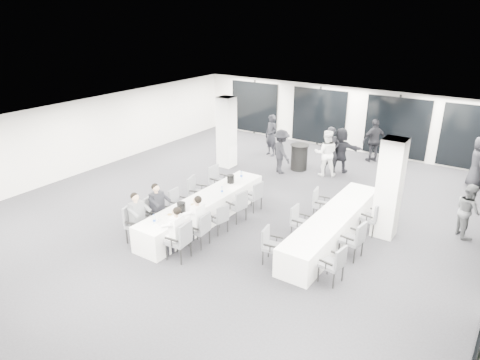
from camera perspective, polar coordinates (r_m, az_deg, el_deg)
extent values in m
cube|color=black|center=(13.51, -0.03, -4.16)|extent=(14.00, 16.00, 0.02)
cube|color=white|center=(12.54, -0.03, 7.52)|extent=(14.00, 16.00, 0.02)
cube|color=beige|center=(17.68, -19.30, 5.78)|extent=(0.02, 16.00, 2.80)
cube|color=beige|center=(19.83, 13.19, 8.07)|extent=(14.00, 0.02, 2.80)
cube|color=black|center=(19.78, 13.10, 7.89)|extent=(13.60, 0.06, 2.50)
cube|color=silver|center=(16.99, -1.81, 6.39)|extent=(0.60, 0.60, 2.80)
cube|color=silver|center=(12.22, 19.27, -1.09)|extent=(0.60, 0.60, 2.80)
cube|color=silver|center=(12.76, -4.74, -3.95)|extent=(0.90, 5.00, 0.75)
cube|color=silver|center=(12.02, 12.26, -6.10)|extent=(0.90, 5.00, 0.75)
cylinder|color=black|center=(16.98, 7.89, 3.02)|extent=(0.64, 0.64, 1.01)
cylinder|color=black|center=(16.82, 7.98, 4.64)|extent=(0.73, 0.73, 0.02)
cube|color=#515258|center=(11.91, -13.52, -5.86)|extent=(0.61, 0.63, 0.09)
cube|color=#515258|center=(11.91, -14.61, -4.40)|extent=(0.18, 0.50, 0.50)
cylinder|color=black|center=(12.30, -13.72, -6.35)|extent=(0.04, 0.04, 0.45)
cylinder|color=black|center=(11.99, -14.86, -7.25)|extent=(0.04, 0.04, 0.45)
cylinder|color=black|center=(12.08, -11.98, -6.74)|extent=(0.04, 0.04, 0.45)
cylinder|color=black|center=(11.77, -13.09, -7.66)|extent=(0.04, 0.04, 0.45)
cube|color=black|center=(12.03, -12.90, -4.53)|extent=(0.37, 0.13, 0.04)
cube|color=black|center=(11.63, -14.33, -5.62)|extent=(0.37, 0.13, 0.04)
cube|color=#515258|center=(12.38, -10.95, -4.59)|extent=(0.57, 0.59, 0.09)
cube|color=#515258|center=(12.38, -11.94, -3.18)|extent=(0.15, 0.50, 0.49)
cylinder|color=black|center=(12.76, -11.12, -5.08)|extent=(0.04, 0.04, 0.44)
cylinder|color=black|center=(12.46, -12.23, -5.87)|extent=(0.04, 0.04, 0.44)
cylinder|color=black|center=(12.54, -9.50, -5.47)|extent=(0.04, 0.04, 0.44)
cylinder|color=black|center=(12.23, -10.60, -6.29)|extent=(0.04, 0.04, 0.44)
cube|color=black|center=(12.50, -10.31, -3.35)|extent=(0.37, 0.10, 0.04)
cube|color=black|center=(12.10, -11.72, -4.32)|extent=(0.37, 0.10, 0.04)
cube|color=#515258|center=(13.00, -8.05, -3.33)|extent=(0.46, 0.48, 0.08)
cube|color=#515258|center=(13.02, -8.83, -2.10)|extent=(0.08, 0.44, 0.44)
cylinder|color=black|center=(13.34, -8.13, -3.76)|extent=(0.03, 0.03, 0.39)
cylinder|color=black|center=(13.08, -9.17, -4.36)|extent=(0.03, 0.03, 0.39)
cylinder|color=black|center=(13.13, -6.83, -4.14)|extent=(0.03, 0.03, 0.39)
cylinder|color=black|center=(12.86, -7.86, -4.76)|extent=(0.03, 0.03, 0.39)
cube|color=black|center=(13.10, -7.44, -2.32)|extent=(0.32, 0.06, 0.04)
cube|color=black|center=(12.77, -8.76, -3.05)|extent=(0.32, 0.06, 0.04)
cube|color=#515258|center=(13.60, -5.55, -1.81)|extent=(0.61, 0.62, 0.09)
cube|color=#515258|center=(13.58, -6.50, -0.56)|extent=(0.19, 0.49, 0.49)
cylinder|color=black|center=(13.96, -5.95, -2.35)|extent=(0.04, 0.04, 0.44)
cylinder|color=black|center=(13.61, -6.71, -3.04)|extent=(0.04, 0.04, 0.44)
cylinder|color=black|center=(13.80, -4.34, -2.60)|extent=(0.04, 0.04, 0.44)
cylinder|color=black|center=(13.44, -5.07, -3.30)|extent=(0.04, 0.04, 0.44)
cube|color=black|center=(13.75, -5.12, -0.70)|extent=(0.36, 0.13, 0.04)
cube|color=black|center=(13.30, -6.06, -1.52)|extent=(0.36, 0.13, 0.04)
cube|color=#515258|center=(14.40, -2.76, -0.32)|extent=(0.51, 0.53, 0.09)
cube|color=#515258|center=(14.43, -3.53, 0.97)|extent=(0.07, 0.50, 0.50)
cylinder|color=black|center=(14.78, -2.90, -0.84)|extent=(0.04, 0.04, 0.45)
cylinder|color=black|center=(14.47, -3.95, -1.38)|extent=(0.04, 0.04, 0.45)
cylinder|color=black|center=(14.54, -1.53, -1.22)|extent=(0.04, 0.04, 0.45)
cylinder|color=black|center=(14.22, -2.57, -1.78)|extent=(0.04, 0.04, 0.45)
cube|color=black|center=(14.53, -2.12, 0.69)|extent=(0.37, 0.05, 0.04)
cube|color=black|center=(14.13, -3.44, 0.04)|extent=(0.37, 0.05, 0.04)
cube|color=#515258|center=(10.93, -8.23, -8.08)|extent=(0.55, 0.57, 0.09)
cube|color=#515258|center=(10.66, -7.26, -7.02)|extent=(0.11, 0.51, 0.50)
cylinder|color=black|center=(10.80, -7.89, -10.10)|extent=(0.04, 0.04, 0.45)
cylinder|color=black|center=(11.10, -6.55, -9.08)|extent=(0.04, 0.04, 0.45)
cylinder|color=black|center=(11.04, -9.76, -9.48)|extent=(0.04, 0.04, 0.45)
cylinder|color=black|center=(11.33, -8.40, -8.50)|extent=(0.04, 0.04, 0.45)
cube|color=black|center=(10.65, -9.16, -7.83)|extent=(0.38, 0.08, 0.04)
cube|color=black|center=(11.03, -7.43, -6.63)|extent=(0.38, 0.08, 0.04)
cube|color=#515258|center=(11.48, -5.52, -6.65)|extent=(0.49, 0.51, 0.08)
cube|color=#515258|center=(11.24, -4.65, -5.71)|extent=(0.09, 0.46, 0.46)
cylinder|color=black|center=(11.35, -5.23, -8.40)|extent=(0.04, 0.04, 0.41)
cylinder|color=black|center=(11.64, -4.09, -7.55)|extent=(0.04, 0.04, 0.41)
cylinder|color=black|center=(11.56, -6.88, -7.87)|extent=(0.04, 0.04, 0.41)
cylinder|color=black|center=(11.84, -5.72, -7.06)|extent=(0.04, 0.04, 0.41)
cube|color=black|center=(11.22, -6.29, -6.40)|extent=(0.34, 0.06, 0.04)
cube|color=black|center=(11.58, -4.84, -5.40)|extent=(0.34, 0.06, 0.04)
cube|color=#515258|center=(12.10, -2.89, -5.20)|extent=(0.51, 0.52, 0.07)
cube|color=#515258|center=(11.85, -2.28, -4.45)|extent=(0.14, 0.42, 0.42)
cylinder|color=black|center=(11.97, -2.96, -6.72)|extent=(0.03, 0.03, 0.38)
cylinder|color=black|center=(12.19, -1.65, -6.16)|extent=(0.03, 0.03, 0.38)
cylinder|color=black|center=(12.22, -4.10, -6.12)|extent=(0.03, 0.03, 0.38)
cylinder|color=black|center=(12.43, -2.79, -5.58)|extent=(0.03, 0.03, 0.38)
cube|color=black|center=(11.90, -3.75, -4.87)|extent=(0.31, 0.10, 0.04)
cube|color=black|center=(12.16, -2.09, -4.21)|extent=(0.31, 0.10, 0.04)
cube|color=#515258|center=(12.72, -0.50, -3.51)|extent=(0.55, 0.57, 0.08)
cube|color=#515258|center=(12.46, 0.23, -2.67)|extent=(0.14, 0.48, 0.47)
cylinder|color=black|center=(12.57, -0.49, -5.11)|extent=(0.04, 0.04, 0.42)
cylinder|color=black|center=(12.84, 0.80, -4.52)|extent=(0.04, 0.04, 0.42)
cylinder|color=black|center=(12.83, -1.80, -4.53)|extent=(0.04, 0.04, 0.42)
cylinder|color=black|center=(13.09, -0.51, -3.97)|extent=(0.04, 0.04, 0.42)
cube|color=black|center=(12.49, -1.33, -3.15)|extent=(0.35, 0.10, 0.04)
cube|color=black|center=(12.82, 0.30, -2.45)|extent=(0.35, 0.10, 0.04)
cube|color=#515258|center=(13.41, 1.67, -2.20)|extent=(0.51, 0.52, 0.08)
cube|color=#515258|center=(13.18, 2.44, -1.37)|extent=(0.10, 0.47, 0.46)
cylinder|color=black|center=(13.26, 1.81, -3.66)|extent=(0.04, 0.04, 0.41)
cylinder|color=black|center=(13.55, 2.85, -3.10)|extent=(0.04, 0.04, 0.41)
cylinder|color=black|center=(13.48, 0.46, -3.20)|extent=(0.04, 0.04, 0.41)
cylinder|color=black|center=(13.77, 1.52, -2.66)|extent=(0.04, 0.04, 0.41)
cube|color=black|center=(13.16, 1.01, -1.86)|extent=(0.34, 0.07, 0.04)
cube|color=black|center=(13.52, 2.33, -1.21)|extent=(0.34, 0.07, 0.04)
cube|color=#515258|center=(10.71, 4.46, -8.92)|extent=(0.52, 0.54, 0.08)
cube|color=#515258|center=(10.64, 3.41, -7.46)|extent=(0.13, 0.45, 0.45)
cylinder|color=black|center=(11.04, 3.81, -9.31)|extent=(0.04, 0.04, 0.40)
cylinder|color=black|center=(10.73, 3.06, -10.30)|extent=(0.04, 0.04, 0.40)
cylinder|color=black|center=(10.94, 5.76, -9.72)|extent=(0.04, 0.04, 0.40)
cylinder|color=black|center=(10.62, 5.06, -10.73)|extent=(0.04, 0.04, 0.40)
cube|color=black|center=(10.82, 4.94, -7.55)|extent=(0.33, 0.10, 0.04)
cube|color=black|center=(10.42, 4.02, -8.76)|extent=(0.33, 0.10, 0.04)
cube|color=#515258|center=(11.90, 8.14, -5.78)|extent=(0.45, 0.47, 0.08)
cube|color=#515258|center=(11.87, 7.29, -4.42)|extent=(0.06, 0.44, 0.44)
cylinder|color=black|center=(12.24, 7.67, -6.19)|extent=(0.03, 0.03, 0.39)
cylinder|color=black|center=(11.93, 6.84, -6.92)|extent=(0.03, 0.03, 0.39)
cylinder|color=black|center=(12.10, 9.31, -6.64)|extent=(0.03, 0.03, 0.39)
cylinder|color=black|center=(11.79, 8.52, -7.39)|extent=(0.03, 0.03, 0.39)
cube|color=black|center=(12.02, 8.69, -4.64)|extent=(0.33, 0.04, 0.04)
cube|color=black|center=(11.63, 7.66, -5.53)|extent=(0.33, 0.04, 0.04)
cube|color=#515258|center=(13.05, 10.89, -3.32)|extent=(0.52, 0.54, 0.08)
cube|color=#515258|center=(12.99, 10.05, -2.09)|extent=(0.13, 0.46, 0.46)
cylinder|color=black|center=(13.37, 10.22, -3.79)|extent=(0.04, 0.04, 0.41)
cylinder|color=black|center=(13.03, 9.75, -4.48)|extent=(0.04, 0.04, 0.41)
cylinder|color=black|center=(13.29, 11.87, -4.09)|extent=(0.04, 0.04, 0.41)
cylinder|color=black|center=(12.94, 11.44, -4.79)|extent=(0.04, 0.04, 0.41)
cube|color=black|center=(13.21, 11.22, -2.24)|extent=(0.34, 0.09, 0.04)
cube|color=black|center=(12.76, 10.66, -3.07)|extent=(0.34, 0.09, 0.04)
cube|color=#515258|center=(10.21, 12.07, -10.97)|extent=(0.53, 0.54, 0.08)
cube|color=#515258|center=(9.98, 13.29, -10.08)|extent=(0.13, 0.46, 0.46)
cylinder|color=black|center=(10.12, 12.35, -13.00)|extent=(0.04, 0.04, 0.41)
cylinder|color=black|center=(10.41, 13.51, -12.01)|extent=(0.04, 0.04, 0.41)
cylinder|color=black|center=(10.28, 10.40, -12.21)|extent=(0.04, 0.04, 0.41)
cylinder|color=black|center=(10.57, 11.60, -11.27)|extent=(0.04, 0.04, 0.41)
cube|color=black|center=(9.94, 11.39, -10.74)|extent=(0.34, 0.09, 0.04)
cube|color=black|center=(10.31, 12.88, -9.58)|extent=(0.34, 0.09, 0.04)
cube|color=#515258|center=(11.25, 14.63, -7.79)|extent=(0.55, 0.56, 0.09)
cube|color=#515258|center=(11.03, 15.86, -6.85)|extent=(0.12, 0.49, 0.49)
cylinder|color=black|center=(11.13, 14.98, -9.71)|extent=(0.04, 0.04, 0.44)
cylinder|color=black|center=(11.47, 15.95, -8.82)|extent=(0.04, 0.04, 0.44)
cylinder|color=black|center=(11.28, 13.04, -9.05)|extent=(0.04, 0.04, 0.44)
cylinder|color=black|center=(11.62, 14.06, -8.19)|extent=(0.04, 0.04, 0.44)
cube|color=black|center=(10.95, 14.08, -7.51)|extent=(0.36, 0.08, 0.04)
cube|color=black|center=(11.37, 15.33, -6.48)|extent=(0.36, 0.08, 0.04)
cube|color=#515258|center=(12.56, 17.05, -4.93)|extent=(0.55, 0.57, 0.08)
cube|color=#515258|center=(12.35, 18.08, -4.10)|extent=(0.15, 0.47, 0.47)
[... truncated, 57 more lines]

